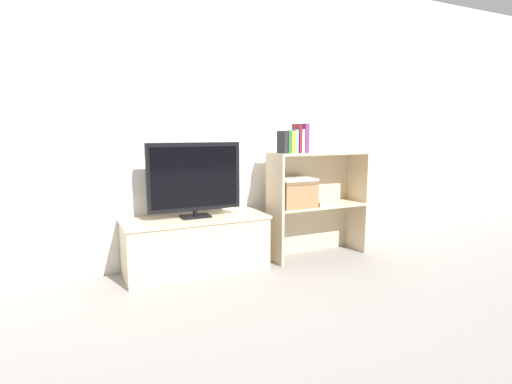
{
  "coord_description": "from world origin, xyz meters",
  "views": [
    {
      "loc": [
        -1.36,
        -2.69,
        1.08
      ],
      "look_at": [
        0.0,
        0.15,
        0.6
      ],
      "focal_mm": 28.0,
      "sensor_mm": 36.0,
      "label": 1
    }
  ],
  "objects": [
    {
      "name": "tv",
      "position": [
        -0.49,
        0.2,
        0.73
      ],
      "size": [
        0.72,
        0.14,
        0.57
      ],
      "color": "black",
      "rests_on": "tv_stand"
    },
    {
      "name": "book_mustard",
      "position": [
        0.27,
        0.09,
        1.0
      ],
      "size": [
        0.03,
        0.13,
        0.17
      ],
      "color": "gold",
      "rests_on": "bookshelf_upper_tier"
    },
    {
      "name": "wall_back",
      "position": [
        0.0,
        0.45,
        1.2
      ],
      "size": [
        10.0,
        0.05,
        2.4
      ],
      "color": "silver",
      "rests_on": "ground_plane"
    },
    {
      "name": "ground_plane",
      "position": [
        0.0,
        0.0,
        0.0
      ],
      "size": [
        16.0,
        16.0,
        0.0
      ],
      "primitive_type": "plane",
      "color": "gray"
    },
    {
      "name": "bookshelf_upper_tier",
      "position": [
        0.59,
        0.2,
        0.74
      ],
      "size": [
        0.87,
        0.29,
        0.45
      ],
      "color": "#CCB793",
      "rests_on": "bookshelf_lower_tier"
    },
    {
      "name": "storage_basket_left",
      "position": [
        0.35,
        0.13,
        0.58
      ],
      "size": [
        0.31,
        0.26,
        0.22
      ],
      "color": "#937047",
      "rests_on": "bookshelf_lower_tier"
    },
    {
      "name": "book_ivory",
      "position": [
        0.37,
        0.09,
        1.0
      ],
      "size": [
        0.02,
        0.12,
        0.19
      ],
      "color": "silver",
      "rests_on": "bookshelf_upper_tier"
    },
    {
      "name": "book_plum",
      "position": [
        0.4,
        0.09,
        1.03
      ],
      "size": [
        0.04,
        0.13,
        0.24
      ],
      "color": "#6B2D66",
      "rests_on": "bookshelf_upper_tier"
    },
    {
      "name": "laptop",
      "position": [
        0.35,
        0.13,
        0.69
      ],
      "size": [
        0.31,
        0.24,
        0.02
      ],
      "color": "white",
      "rests_on": "storage_basket_left"
    },
    {
      "name": "magazine_stack",
      "position": [
        0.6,
        0.14,
        0.48
      ],
      "size": [
        0.15,
        0.25,
        0.04
      ],
      "color": "beige",
      "rests_on": "bookshelf_lower_tier"
    },
    {
      "name": "tv_stand",
      "position": [
        -0.49,
        0.21,
        0.22
      ],
      "size": [
        1.1,
        0.43,
        0.43
      ],
      "color": "#CCB793",
      "rests_on": "ground_plane"
    },
    {
      "name": "book_forest",
      "position": [
        0.24,
        0.09,
        1.0
      ],
      "size": [
        0.03,
        0.13,
        0.18
      ],
      "color": "#286638",
      "rests_on": "bookshelf_upper_tier"
    },
    {
      "name": "bookshelf_lower_tier",
      "position": [
        0.59,
        0.2,
        0.29
      ],
      "size": [
        0.87,
        0.29,
        0.46
      ],
      "color": "#CCB793",
      "rests_on": "ground_plane"
    },
    {
      "name": "book_charcoal",
      "position": [
        0.21,
        0.09,
        1.0
      ],
      "size": [
        0.03,
        0.13,
        0.18
      ],
      "color": "#232328",
      "rests_on": "bookshelf_upper_tier"
    },
    {
      "name": "book_skyblue",
      "position": [
        0.31,
        0.09,
        1.0
      ],
      "size": [
        0.03,
        0.12,
        0.19
      ],
      "color": "#709ECC",
      "rests_on": "bookshelf_upper_tier"
    },
    {
      "name": "book_maroon",
      "position": [
        0.34,
        0.09,
        1.02
      ],
      "size": [
        0.02,
        0.13,
        0.23
      ],
      "color": "maroon",
      "rests_on": "bookshelf_upper_tier"
    },
    {
      "name": "baby_monitor",
      "position": [
        0.97,
        0.15,
        0.95
      ],
      "size": [
        0.05,
        0.03,
        0.12
      ],
      "color": "white",
      "rests_on": "bookshelf_upper_tier"
    }
  ]
}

